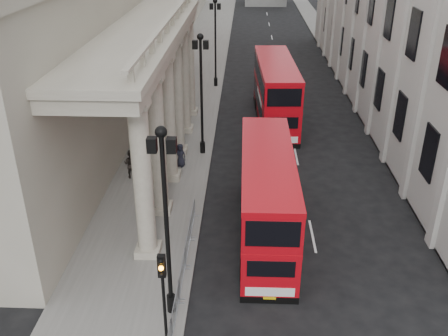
% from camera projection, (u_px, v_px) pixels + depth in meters
% --- Properties ---
extents(sidewalk_west, '(6.00, 140.00, 0.12)m').
position_uv_depth(sidewalk_west, '(185.00, 106.00, 44.38)').
color(sidewalk_west, slate).
rests_on(sidewalk_west, ground).
extents(sidewalk_east, '(3.00, 140.00, 0.12)m').
position_uv_depth(sidewalk_east, '(372.00, 109.00, 43.74)').
color(sidewalk_east, slate).
rests_on(sidewalk_east, ground).
extents(kerb, '(0.20, 140.00, 0.14)m').
position_uv_depth(kerb, '(218.00, 106.00, 44.26)').
color(kerb, slate).
rests_on(kerb, ground).
extents(portico_building, '(9.00, 28.00, 12.00)m').
position_uv_depth(portico_building, '(41.00, 78.00, 31.29)').
color(portico_building, gray).
rests_on(portico_building, ground).
extents(lamp_post_south, '(1.05, 0.44, 8.32)m').
position_uv_depth(lamp_post_south, '(166.00, 213.00, 18.86)').
color(lamp_post_south, black).
rests_on(lamp_post_south, sidewalk_west).
extents(lamp_post_mid, '(1.05, 0.44, 8.32)m').
position_uv_depth(lamp_post_mid, '(201.00, 87.00, 33.18)').
color(lamp_post_mid, black).
rests_on(lamp_post_mid, sidewalk_west).
extents(lamp_post_north, '(1.05, 0.44, 8.32)m').
position_uv_depth(lamp_post_north, '(215.00, 37.00, 47.50)').
color(lamp_post_north, black).
rests_on(lamp_post_north, sidewalk_west).
extents(traffic_light, '(0.28, 0.33, 4.30)m').
position_uv_depth(traffic_light, '(163.00, 286.00, 17.85)').
color(traffic_light, black).
rests_on(traffic_light, sidewalk_west).
extents(crowd_barriers, '(0.50, 18.75, 1.10)m').
position_uv_depth(crowd_barriers, '(171.00, 332.00, 19.14)').
color(crowd_barriers, gray).
rests_on(crowd_barriers, sidewalk_west).
extents(bus_near, '(2.63, 10.62, 4.58)m').
position_uv_depth(bus_near, '(267.00, 195.00, 25.18)').
color(bus_near, '#BC0812').
rests_on(bus_near, ground).
extents(bus_far, '(3.31, 11.55, 4.93)m').
position_uv_depth(bus_far, '(275.00, 91.00, 40.11)').
color(bus_far, '#BE0812').
rests_on(bus_far, ground).
extents(pedestrian_a, '(0.71, 0.49, 1.86)m').
position_uv_depth(pedestrian_a, '(145.00, 203.00, 27.12)').
color(pedestrian_a, black).
rests_on(pedestrian_a, sidewalk_west).
extents(pedestrian_b, '(1.05, 0.89, 1.91)m').
position_uv_depth(pedestrian_b, '(131.00, 164.00, 31.46)').
color(pedestrian_b, black).
rests_on(pedestrian_b, sidewalk_west).
extents(pedestrian_c, '(0.88, 0.70, 1.58)m').
position_uv_depth(pedestrian_c, '(180.00, 155.00, 33.01)').
color(pedestrian_c, black).
rests_on(pedestrian_c, sidewalk_west).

